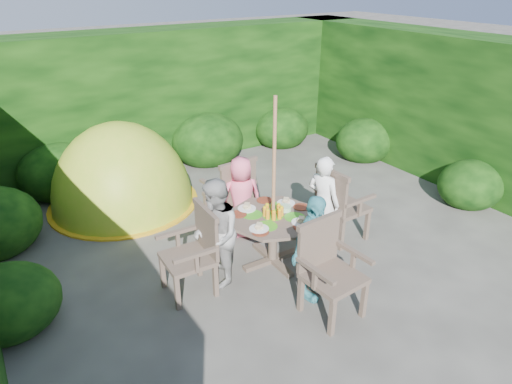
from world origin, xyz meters
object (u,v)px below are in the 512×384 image
garden_chair_front (328,268)px  child_left (216,234)px  garden_chair_right (339,203)px  patio_table (273,223)px  child_back (241,198)px  child_front (313,248)px  parasol_pole (274,186)px  garden_chair_back (232,192)px  garden_chair_left (194,251)px  dome_tent (125,204)px  child_right (323,202)px

garden_chair_front → child_left: 1.35m
garden_chair_right → child_left: bearing=87.1°
patio_table → child_back: size_ratio=1.00×
patio_table → child_front: child_front is taller
parasol_pole → garden_chair_front: size_ratio=2.10×
garden_chair_back → patio_table: bearing=84.2°
garden_chair_left → child_left: 0.32m
garden_chair_back → child_back: bearing=82.7°
patio_table → parasol_pole: parasol_pole is taller
dome_tent → garden_chair_right: bearing=-64.1°
patio_table → child_front: bearing=-91.1°
garden_chair_right → child_right: size_ratio=0.81×
garden_chair_back → garden_chair_front: garden_chair_back is taller
parasol_pole → child_back: (0.01, 0.80, -0.50)m
parasol_pole → child_left: parasol_pole is taller
parasol_pole → child_right: parasol_pole is taller
garden_chair_back → dome_tent: size_ratio=0.39×
garden_chair_right → garden_chair_left: garden_chair_right is taller
garden_chair_left → child_back: bearing=127.5°
garden_chair_left → child_right: child_right is taller
dome_tent → garden_chair_back: bearing=-67.7°
parasol_pole → child_left: size_ratio=1.63×
garden_chair_right → child_right: child_right is taller
garden_chair_left → dome_tent: 2.71m
patio_table → garden_chair_front: (-0.03, -1.09, -0.02)m
parasol_pole → child_back: size_ratio=1.85×
garden_chair_front → child_back: bearing=85.0°
parasol_pole → garden_chair_right: (1.09, -0.02, -0.53)m
garden_chair_back → child_front: size_ratio=0.82×
child_left → patio_table: bearing=108.8°
garden_chair_back → garden_chair_left: bearing=39.2°
garden_chair_front → child_back: (0.03, 1.89, 0.04)m
garden_chair_right → child_left: size_ratio=0.79×
child_right → child_left: child_left is taller
child_back → patio_table: bearing=104.4°
child_front → dome_tent: bearing=88.6°
patio_table → child_left: bearing=179.2°
garden_chair_right → garden_chair_back: (-1.06, 1.11, -0.00)m
child_right → child_front: child_right is taller
garden_chair_back → child_right: bearing=120.5°
child_right → child_front: bearing=117.3°
parasol_pole → garden_chair_back: bearing=88.7°
patio_table → garden_chair_right: 1.08m
patio_table → dome_tent: bearing=112.6°
patio_table → child_left: child_left is taller
garden_chair_right → child_front: 1.35m
garden_chair_back → dome_tent: dome_tent is taller
garden_chair_left → garden_chair_back: (1.11, 1.07, 0.02)m
parasol_pole → garden_chair_back: size_ratio=2.08×
garden_chair_right → child_left: child_left is taller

